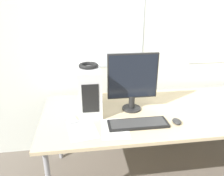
% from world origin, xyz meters
% --- Properties ---
extents(wall_back, '(8.00, 0.07, 2.70)m').
position_xyz_m(wall_back, '(0.00, 1.06, 1.35)').
color(wall_back, silver).
rests_on(wall_back, ground_plane).
extents(desk, '(2.58, 0.93, 0.73)m').
position_xyz_m(desk, '(0.00, 0.47, 0.70)').
color(desk, '#D1BA8E').
rests_on(desk, ground_plane).
extents(pc_tower, '(0.19, 0.41, 0.40)m').
position_xyz_m(pc_tower, '(-0.87, 0.56, 0.94)').
color(pc_tower, silver).
rests_on(pc_tower, desk).
extents(headphones, '(0.17, 0.17, 0.03)m').
position_xyz_m(headphones, '(-0.87, 0.56, 1.15)').
color(headphones, black).
rests_on(headphones, pc_tower).
extents(monitor_main, '(0.44, 0.17, 0.52)m').
position_xyz_m(monitor_main, '(-0.49, 0.52, 1.02)').
color(monitor_main, black).
rests_on(monitor_main, desk).
extents(keyboard, '(0.48, 0.16, 0.02)m').
position_xyz_m(keyboard, '(-0.50, 0.24, 0.75)').
color(keyboard, black).
rests_on(keyboard, desk).
extents(mouse, '(0.07, 0.09, 0.03)m').
position_xyz_m(mouse, '(-0.19, 0.23, 0.75)').
color(mouse, '#2D2D2D').
rests_on(mouse, desk).
extents(cell_phone, '(0.12, 0.15, 0.01)m').
position_xyz_m(cell_phone, '(-1.03, 0.39, 0.74)').
color(cell_phone, '#99999E').
rests_on(cell_phone, desk).
extents(paper_sheet_left, '(0.26, 0.33, 0.00)m').
position_xyz_m(paper_sheet_left, '(-0.95, 0.24, 0.74)').
color(paper_sheet_left, white).
rests_on(paper_sheet_left, desk).
extents(paper_sheet_front, '(0.23, 0.31, 0.00)m').
position_xyz_m(paper_sheet_front, '(-0.69, 0.22, 0.74)').
color(paper_sheet_front, white).
rests_on(paper_sheet_front, desk).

